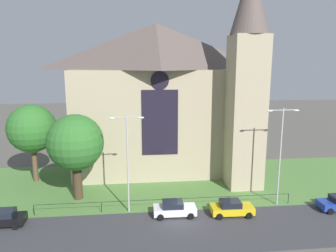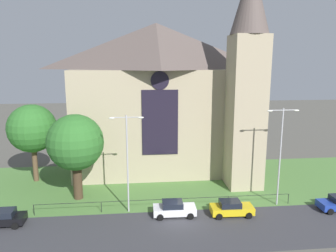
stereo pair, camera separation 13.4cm
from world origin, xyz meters
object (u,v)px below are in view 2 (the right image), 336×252
Objects in this scene: streetlamp_near at (127,153)px; church_building at (162,97)px; streetlamp_far at (281,147)px; parked_car_black at (2,218)px; parked_car_white at (174,209)px; parked_car_yellow at (231,208)px; tree_left_near at (75,143)px; tree_left_far at (32,129)px.

church_building is at bearing 70.56° from streetlamp_near.
church_building is 2.50× the size of streetlamp_far.
church_building is 6.14× the size of parked_car_black.
parked_car_white is (4.50, -1.40, -5.43)m from streetlamp_near.
parked_car_yellow is (5.70, -0.46, 0.00)m from parked_car_white.
tree_left_near reaches higher than parked_car_yellow.
parked_car_yellow is (-5.56, -1.86, -5.67)m from streetlamp_far.
church_building is 17.36m from parked_car_white.
streetlamp_near is 7.19m from parked_car_white.
parked_car_black is 21.91m from parked_car_yellow.
church_building is 24.03m from parked_car_black.
tree_left_far is 0.95× the size of streetlamp_far.
tree_left_near is 12.72m from parked_car_white.
tree_left_far is at bearing 146.75° from parked_car_white.
parked_car_yellow is at bearing 178.59° from parked_car_black.
parked_car_yellow is (15.83, -5.67, -5.64)m from tree_left_near.
streetlamp_far is at bearing -49.68° from church_building.
tree_left_far is 15.52m from streetlamp_near.
parked_car_black and parked_car_white have the same top height.
tree_left_near is at bearing 154.13° from parked_car_white.
parked_car_yellow is at bearing -3.23° from parked_car_white.
tree_left_near is 0.91× the size of streetlamp_far.
tree_left_near reaches higher than parked_car_black.
streetlamp_far is 8.16m from parked_car_yellow.
parked_car_black is 1.00× the size of parked_car_yellow.
parked_car_black is (0.20, -11.64, -6.07)m from tree_left_far.
parked_car_white is at bearing -17.31° from streetlamp_near.
parked_car_white is 1.00× the size of parked_car_yellow.
parked_car_black is (-11.71, -1.71, -5.43)m from streetlamp_near.
parked_car_black is at bearing -177.53° from parked_car_white.
church_building is 6.13× the size of parked_car_white.
tree_left_far is at bearing 140.19° from streetlamp_near.
streetlamp_far is at bearing -177.46° from parked_car_black.
tree_left_near is 0.97× the size of tree_left_far.
church_building reaches higher than tree_left_far.
church_building is at bearing 130.32° from streetlamp_far.
parked_car_white is (-0.13, -14.51, -9.53)m from church_building.
church_building is 2.73× the size of tree_left_near.
parked_car_black is at bearing -137.78° from church_building.
parked_car_black is (-16.34, -14.83, -9.53)m from church_building.
parked_car_white and parked_car_yellow have the same top height.
parked_car_white is (16.21, 0.31, 0.00)m from parked_car_black.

